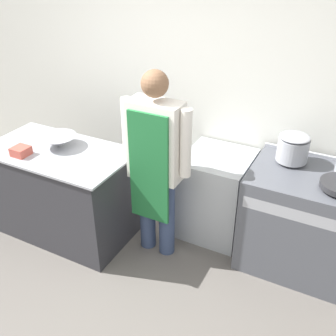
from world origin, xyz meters
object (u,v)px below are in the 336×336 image
(fridge_unit, at_px, (216,194))
(plastic_tub, at_px, (21,151))
(stock_pot, at_px, (293,147))
(stove, at_px, (306,221))
(person_cook, at_px, (156,158))
(mixing_bowl, at_px, (58,141))

(fridge_unit, bearing_deg, plastic_tub, -149.70)
(stock_pot, bearing_deg, stove, -30.30)
(plastic_tub, bearing_deg, person_cook, 17.75)
(person_cook, height_order, mixing_bowl, person_cook)
(person_cook, bearing_deg, fridge_unit, 54.79)
(person_cook, relative_size, plastic_tub, 12.13)
(fridge_unit, distance_m, plastic_tub, 1.78)
(fridge_unit, xyz_separation_m, person_cook, (-0.36, -0.50, 0.54))
(stove, height_order, person_cook, person_cook)
(mixing_bowl, relative_size, plastic_tub, 2.44)
(fridge_unit, distance_m, person_cook, 0.82)
(person_cook, bearing_deg, stock_pot, 29.74)
(stove, relative_size, fridge_unit, 1.22)
(stove, distance_m, person_cook, 1.36)
(plastic_tub, xyz_separation_m, stock_pot, (2.09, 0.91, 0.11))
(fridge_unit, relative_size, mixing_bowl, 2.41)
(plastic_tub, bearing_deg, stock_pot, 23.58)
(stove, xyz_separation_m, plastic_tub, (-2.31, -0.78, 0.47))
(mixing_bowl, xyz_separation_m, plastic_tub, (-0.17, -0.28, -0.01))
(person_cook, bearing_deg, plastic_tub, -162.25)
(stove, height_order, plastic_tub, plastic_tub)
(mixing_bowl, bearing_deg, fridge_unit, 24.26)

